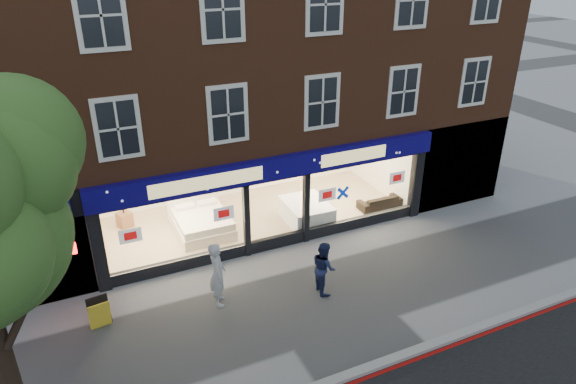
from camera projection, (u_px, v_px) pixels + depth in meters
ground at (320, 298)px, 14.63m from camera, size 120.00×120.00×0.00m
kerb_line at (382, 372)px, 12.09m from camera, size 60.00×0.10×0.01m
kerb_stone at (377, 365)px, 12.23m from camera, size 60.00×0.25×0.12m
showroom_floor at (253, 217)px, 18.90m from camera, size 11.00×4.50×0.10m
building at (229, 24)px, 17.40m from camera, size 19.00×8.26×10.30m
display_bed at (202, 221)px, 17.80m from camera, size 1.90×2.25×1.28m
bedside_table at (125, 220)px, 18.06m from camera, size 0.59×0.59×0.55m
mattress_stack at (306, 212)px, 18.40m from camera, size 1.53×1.91×0.73m
sofa at (380, 201)px, 19.40m from camera, size 1.70×0.70×0.49m
a_board at (99, 313)px, 13.37m from camera, size 0.60×0.43×0.86m
pedestrian_grey at (218, 274)px, 14.05m from camera, size 0.60×0.78×1.92m
pedestrian_blue at (324, 267)px, 14.64m from camera, size 0.68×0.83×1.59m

